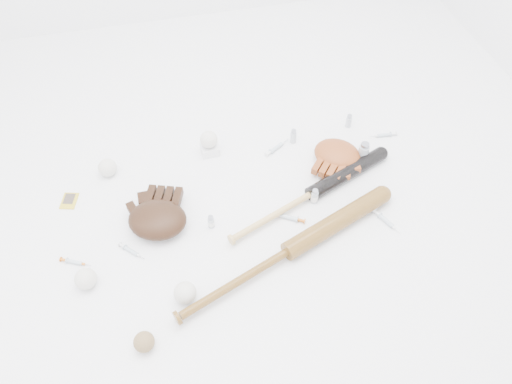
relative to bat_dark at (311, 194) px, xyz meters
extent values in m
plane|color=white|center=(-0.26, -0.02, -0.03)|extent=(3.00, 3.00, 0.00)
cube|color=gold|center=(-0.96, 0.22, -0.03)|extent=(0.08, 0.10, 0.00)
cube|color=white|center=(-0.35, 0.36, -0.01)|extent=(0.08, 0.08, 0.04)
sphere|color=silver|center=(-0.35, 0.36, 0.05)|extent=(0.08, 0.08, 0.08)
sphere|color=silver|center=(-0.90, -0.19, 0.01)|extent=(0.08, 0.08, 0.08)
sphere|color=silver|center=(-0.80, 0.33, 0.01)|extent=(0.08, 0.08, 0.08)
sphere|color=silver|center=(-0.56, -0.33, 0.01)|extent=(0.08, 0.08, 0.08)
sphere|color=brown|center=(-0.72, -0.47, 0.00)|extent=(0.07, 0.07, 0.07)
cylinder|color=#ACB5BD|center=(0.02, 0.33, 0.01)|extent=(0.03, 0.03, 0.07)
cylinder|color=#ACB5BD|center=(0.30, 0.37, 0.00)|extent=(0.03, 0.03, 0.07)
cylinder|color=#ACB5BD|center=(0.01, -0.02, 0.01)|extent=(0.03, 0.03, 0.07)
cylinder|color=#ACB5BD|center=(0.28, 0.15, 0.02)|extent=(0.04, 0.04, 0.11)
cylinder|color=#ACB5BD|center=(-0.42, -0.04, 0.00)|extent=(0.02, 0.02, 0.06)
cylinder|color=#ACB5BD|center=(0.15, 0.25, 0.00)|extent=(0.02, 0.02, 0.06)
camera|label=1|loc=(-0.52, -1.19, 1.57)|focal=35.00mm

